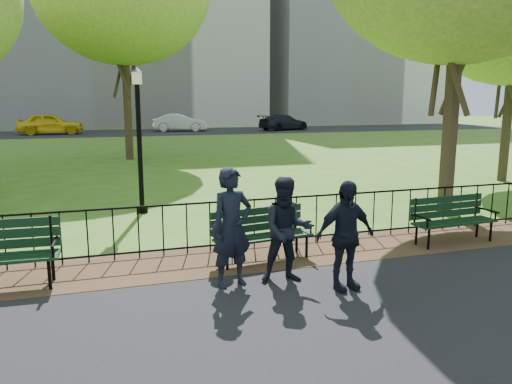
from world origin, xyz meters
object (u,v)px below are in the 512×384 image
object	(u,v)px
park_bench_right_a	(451,215)
person_left	(232,227)
park_bench_main	(248,229)
lamppost	(139,135)
person_mid	(287,230)
sedan_dark	(284,122)
sedan_silver	(180,122)
taxi	(50,124)
person_right	(345,236)

from	to	relation	value
park_bench_right_a	person_left	world-z (taller)	person_left
park_bench_main	lamppost	size ratio (longest dim) A/B	0.53
person_left	person_mid	size ratio (longest dim) A/B	1.10
lamppost	person_left	xyz separation A→B (m)	(0.79, -5.15, -0.96)
park_bench_right_a	sedan_dark	size ratio (longest dim) A/B	0.36
person_mid	sedan_silver	bearing A→B (deg)	93.86
sedan_dark	person_left	bearing A→B (deg)	139.28
park_bench_main	person_mid	size ratio (longest dim) A/B	1.16
park_bench_main	person_mid	world-z (taller)	person_mid
person_left	sedan_dark	world-z (taller)	person_left
person_left	sedan_silver	world-z (taller)	person_left
lamppost	taxi	bearing A→B (deg)	98.11
taxi	sedan_silver	size ratio (longest dim) A/B	1.07
person_right	person_left	bearing A→B (deg)	150.61
taxi	sedan_dark	world-z (taller)	taxi
person_mid	sedan_silver	xyz separation A→B (m)	(4.21, 35.12, -0.04)
lamppost	sedan_silver	bearing A→B (deg)	79.03
park_bench_main	person_mid	distance (m)	1.03
lamppost	taxi	world-z (taller)	lamppost
park_bench_main	taxi	world-z (taller)	taxi
person_left	person_right	size ratio (longest dim) A/B	1.10
taxi	sedan_dark	xyz separation A→B (m)	(18.69, -0.30, -0.14)
person_right	taxi	xyz separation A→B (m)	(-6.37, 34.83, 0.04)
person_right	taxi	size ratio (longest dim) A/B	0.33
person_mid	park_bench_main	bearing A→B (deg)	117.77
taxi	person_right	bearing A→B (deg)	-168.84
park_bench_right_a	sedan_silver	bearing A→B (deg)	85.63
lamppost	taxi	size ratio (longest dim) A/B	0.71
lamppost	person_mid	xyz separation A→B (m)	(1.58, -5.23, -1.04)
person_mid	person_left	bearing A→B (deg)	-175.56
park_bench_right_a	taxi	xyz separation A→B (m)	(-9.33, 33.35, 0.28)
taxi	lamppost	bearing A→B (deg)	-171.11
park_bench_right_a	taxi	world-z (taller)	taxi
park_bench_main	person_right	xyz separation A→B (m)	(0.95, -1.49, 0.21)
park_bench_main	sedan_dark	xyz separation A→B (m)	(13.26, 33.05, 0.11)
park_bench_main	person_right	distance (m)	1.77
park_bench_main	taxi	bearing A→B (deg)	91.29
lamppost	sedan_dark	distance (m)	32.27
taxi	person_left	bearing A→B (deg)	-171.01
park_bench_right_a	sedan_dark	bearing A→B (deg)	70.84
person_right	person_mid	bearing A→B (deg)	134.81
person_left	park_bench_main	bearing A→B (deg)	46.96
park_bench_right_a	taxi	size ratio (longest dim) A/B	0.35
taxi	sedan_silver	xyz separation A→B (m)	(9.94, 0.81, -0.08)
taxi	park_bench_main	bearing A→B (deg)	-169.97
park_bench_main	person_mid	xyz separation A→B (m)	(0.30, -0.97, 0.21)
person_mid	lamppost	bearing A→B (deg)	117.50
taxi	park_bench_right_a	bearing A→B (deg)	-163.58
lamppost	person_right	bearing A→B (deg)	-68.81
person_left	person_right	xyz separation A→B (m)	(1.44, -0.61, -0.08)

